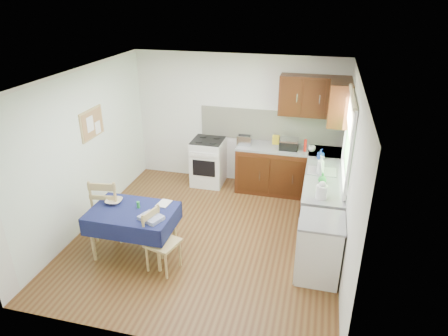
% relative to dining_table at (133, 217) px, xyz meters
% --- Properties ---
extents(floor, '(4.20, 4.20, 0.00)m').
position_rel_dining_table_xyz_m(floor, '(0.90, 0.67, -0.62)').
color(floor, '#4C2C14').
rests_on(floor, ground).
extents(ceiling, '(4.00, 4.20, 0.02)m').
position_rel_dining_table_xyz_m(ceiling, '(0.90, 0.67, 1.88)').
color(ceiling, silver).
rests_on(ceiling, wall_back).
extents(wall_back, '(4.00, 0.02, 2.50)m').
position_rel_dining_table_xyz_m(wall_back, '(0.90, 2.77, 0.63)').
color(wall_back, silver).
rests_on(wall_back, ground).
extents(wall_front, '(4.00, 0.02, 2.50)m').
position_rel_dining_table_xyz_m(wall_front, '(0.90, -1.43, 0.63)').
color(wall_front, silver).
rests_on(wall_front, ground).
extents(wall_left, '(0.02, 4.20, 2.50)m').
position_rel_dining_table_xyz_m(wall_left, '(-1.10, 0.67, 0.63)').
color(wall_left, white).
rests_on(wall_left, ground).
extents(wall_right, '(0.02, 4.20, 2.50)m').
position_rel_dining_table_xyz_m(wall_right, '(2.90, 0.67, 0.63)').
color(wall_right, silver).
rests_on(wall_right, ground).
extents(base_cabinets, '(1.90, 2.30, 0.86)m').
position_rel_dining_table_xyz_m(base_cabinets, '(2.25, 1.93, -0.19)').
color(base_cabinets, black).
rests_on(base_cabinets, ground).
extents(worktop_back, '(1.90, 0.60, 0.04)m').
position_rel_dining_table_xyz_m(worktop_back, '(1.95, 2.47, 0.26)').
color(worktop_back, gray).
rests_on(worktop_back, base_cabinets).
extents(worktop_right, '(0.60, 1.70, 0.04)m').
position_rel_dining_table_xyz_m(worktop_right, '(2.60, 1.32, 0.26)').
color(worktop_right, gray).
rests_on(worktop_right, base_cabinets).
extents(worktop_corner, '(0.60, 0.60, 0.04)m').
position_rel_dining_table_xyz_m(worktop_corner, '(2.60, 2.47, 0.26)').
color(worktop_corner, gray).
rests_on(worktop_corner, base_cabinets).
extents(splashback, '(2.70, 0.02, 0.60)m').
position_rel_dining_table_xyz_m(splashback, '(1.55, 2.75, 0.58)').
color(splashback, beige).
rests_on(splashback, wall_back).
extents(upper_cabinets, '(1.20, 0.85, 0.70)m').
position_rel_dining_table_xyz_m(upper_cabinets, '(2.42, 2.47, 1.23)').
color(upper_cabinets, black).
rests_on(upper_cabinets, wall_back).
extents(stove, '(0.60, 0.61, 0.92)m').
position_rel_dining_table_xyz_m(stove, '(0.40, 2.47, -0.16)').
color(stove, silver).
rests_on(stove, ground).
extents(window, '(0.04, 1.48, 1.26)m').
position_rel_dining_table_xyz_m(window, '(2.87, 1.37, 1.03)').
color(window, '#2A5A25').
rests_on(window, wall_right).
extents(fridge, '(0.58, 0.60, 0.89)m').
position_rel_dining_table_xyz_m(fridge, '(2.60, 0.12, -0.17)').
color(fridge, silver).
rests_on(fridge, ground).
extents(corkboard, '(0.04, 0.62, 0.47)m').
position_rel_dining_table_xyz_m(corkboard, '(-1.07, 0.97, 0.98)').
color(corkboard, '#A28551').
rests_on(corkboard, wall_left).
extents(dining_table, '(1.19, 0.81, 0.72)m').
position_rel_dining_table_xyz_m(dining_table, '(0.00, 0.00, 0.00)').
color(dining_table, '#131040').
rests_on(dining_table, ground).
extents(chair_far, '(0.52, 0.52, 1.03)m').
position_rel_dining_table_xyz_m(chair_far, '(-0.54, 0.27, -0.07)').
color(chair_far, '#A28551').
rests_on(chair_far, ground).
extents(chair_near, '(0.48, 0.48, 0.89)m').
position_rel_dining_table_xyz_m(chair_near, '(0.49, -0.23, -0.14)').
color(chair_near, '#A28551').
rests_on(chair_near, ground).
extents(toaster, '(0.27, 0.16, 0.20)m').
position_rel_dining_table_xyz_m(toaster, '(1.12, 2.42, 0.38)').
color(toaster, '#BBBBC0').
rests_on(toaster, worktop_back).
extents(sandwich_press, '(0.33, 0.28, 0.19)m').
position_rel_dining_table_xyz_m(sandwich_press, '(1.94, 2.42, 0.38)').
color(sandwich_press, black).
rests_on(sandwich_press, worktop_back).
extents(sauce_bottle, '(0.05, 0.05, 0.22)m').
position_rel_dining_table_xyz_m(sauce_bottle, '(2.23, 2.37, 0.39)').
color(sauce_bottle, red).
rests_on(sauce_bottle, worktop_back).
extents(yellow_packet, '(0.14, 0.11, 0.17)m').
position_rel_dining_table_xyz_m(yellow_packet, '(1.68, 2.61, 0.37)').
color(yellow_packet, gold).
rests_on(yellow_packet, worktop_back).
extents(dish_rack, '(0.45, 0.34, 0.21)m').
position_rel_dining_table_xyz_m(dish_rack, '(2.55, 1.54, 0.31)').
color(dish_rack, gray).
rests_on(dish_rack, worktop_right).
extents(kettle, '(0.16, 0.16, 0.26)m').
position_rel_dining_table_xyz_m(kettle, '(2.56, 0.67, 0.40)').
color(kettle, silver).
rests_on(kettle, worktop_right).
extents(cup, '(0.17, 0.17, 0.10)m').
position_rel_dining_table_xyz_m(cup, '(2.35, 2.40, 0.33)').
color(cup, silver).
rests_on(cup, worktop_back).
extents(soap_bottle_a, '(0.17, 0.17, 0.31)m').
position_rel_dining_table_xyz_m(soap_bottle_a, '(2.52, 1.47, 0.44)').
color(soap_bottle_a, silver).
rests_on(soap_bottle_a, worktop_right).
extents(soap_bottle_b, '(0.12, 0.12, 0.18)m').
position_rel_dining_table_xyz_m(soap_bottle_b, '(2.51, 2.07, 0.38)').
color(soap_bottle_b, '#1D43AB').
rests_on(soap_bottle_b, worktop_right).
extents(soap_bottle_c, '(0.16, 0.16, 0.16)m').
position_rel_dining_table_xyz_m(soap_bottle_c, '(2.56, 1.15, 0.36)').
color(soap_bottle_c, '#248433').
rests_on(soap_bottle_c, worktop_right).
extents(plate_bowl, '(0.26, 0.26, 0.06)m').
position_rel_dining_table_xyz_m(plate_bowl, '(-0.34, 0.12, 0.13)').
color(plate_bowl, beige).
rests_on(plate_bowl, dining_table).
extents(book, '(0.19, 0.25, 0.02)m').
position_rel_dining_table_xyz_m(book, '(0.29, 0.28, 0.11)').
color(book, white).
rests_on(book, dining_table).
extents(spice_jar, '(0.05, 0.05, 0.09)m').
position_rel_dining_table_xyz_m(spice_jar, '(0.06, 0.09, 0.15)').
color(spice_jar, green).
rests_on(spice_jar, dining_table).
extents(tea_towel, '(0.37, 0.33, 0.05)m').
position_rel_dining_table_xyz_m(tea_towel, '(0.36, -0.16, 0.13)').
color(tea_towel, navy).
rests_on(tea_towel, dining_table).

